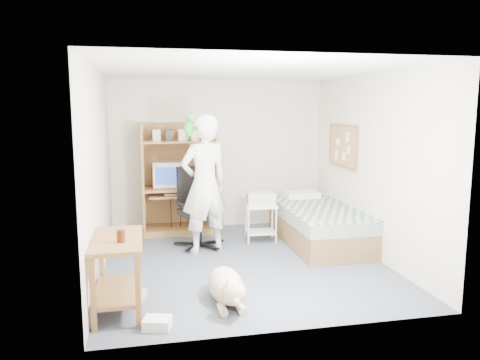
{
  "coord_description": "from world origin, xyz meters",
  "views": [
    {
      "loc": [
        -1.26,
        -5.87,
        2.03
      ],
      "look_at": [
        0.03,
        0.37,
        1.05
      ],
      "focal_mm": 35.0,
      "sensor_mm": 36.0,
      "label": 1
    }
  ],
  "objects_px": {
    "side_desk": "(118,263)",
    "dog": "(227,286)",
    "computer_hutch": "(179,183)",
    "person": "(205,185)",
    "bed": "(319,225)",
    "office_chair": "(198,218)",
    "printer_cart": "(261,217)"
  },
  "relations": [
    {
      "from": "side_desk",
      "to": "dog",
      "type": "relative_size",
      "value": 0.9
    },
    {
      "from": "computer_hutch",
      "to": "person",
      "type": "bearing_deg",
      "value": -77.46
    },
    {
      "from": "computer_hutch",
      "to": "dog",
      "type": "height_order",
      "value": "computer_hutch"
    },
    {
      "from": "bed",
      "to": "person",
      "type": "bearing_deg",
      "value": -177.78
    },
    {
      "from": "office_chair",
      "to": "printer_cart",
      "type": "height_order",
      "value": "office_chair"
    },
    {
      "from": "side_desk",
      "to": "dog",
      "type": "height_order",
      "value": "side_desk"
    },
    {
      "from": "dog",
      "to": "person",
      "type": "bearing_deg",
      "value": 88.98
    },
    {
      "from": "side_desk",
      "to": "person",
      "type": "bearing_deg",
      "value": 57.49
    },
    {
      "from": "bed",
      "to": "dog",
      "type": "distance_m",
      "value": 2.57
    },
    {
      "from": "computer_hutch",
      "to": "dog",
      "type": "distance_m",
      "value": 3.08
    },
    {
      "from": "office_chair",
      "to": "dog",
      "type": "bearing_deg",
      "value": -107.19
    },
    {
      "from": "computer_hutch",
      "to": "bed",
      "type": "relative_size",
      "value": 0.89
    },
    {
      "from": "office_chair",
      "to": "printer_cart",
      "type": "distance_m",
      "value": 0.98
    },
    {
      "from": "person",
      "to": "bed",
      "type": "bearing_deg",
      "value": 163.4
    },
    {
      "from": "bed",
      "to": "side_desk",
      "type": "distance_m",
      "value": 3.39
    },
    {
      "from": "dog",
      "to": "printer_cart",
      "type": "bearing_deg",
      "value": 66.46
    },
    {
      "from": "printer_cart",
      "to": "office_chair",
      "type": "bearing_deg",
      "value": -170.73
    },
    {
      "from": "dog",
      "to": "side_desk",
      "type": "bearing_deg",
      "value": 176.17
    },
    {
      "from": "office_chair",
      "to": "person",
      "type": "distance_m",
      "value": 0.64
    },
    {
      "from": "bed",
      "to": "person",
      "type": "xyz_separation_m",
      "value": [
        -1.74,
        -0.07,
        0.68
      ]
    },
    {
      "from": "office_chair",
      "to": "printer_cart",
      "type": "relative_size",
      "value": 2.04
    },
    {
      "from": "bed",
      "to": "office_chair",
      "type": "distance_m",
      "value": 1.83
    },
    {
      "from": "bed",
      "to": "printer_cart",
      "type": "distance_m",
      "value": 0.89
    },
    {
      "from": "bed",
      "to": "dog",
      "type": "bearing_deg",
      "value": -132.93
    },
    {
      "from": "office_chair",
      "to": "person",
      "type": "xyz_separation_m",
      "value": [
        0.07,
        -0.31,
        0.55
      ]
    },
    {
      "from": "person",
      "to": "office_chair",
      "type": "bearing_deg",
      "value": -96.01
    },
    {
      "from": "computer_hutch",
      "to": "side_desk",
      "type": "distance_m",
      "value": 3.08
    },
    {
      "from": "computer_hutch",
      "to": "dog",
      "type": "bearing_deg",
      "value": -85.15
    },
    {
      "from": "bed",
      "to": "dog",
      "type": "xyz_separation_m",
      "value": [
        -1.75,
        -1.88,
        -0.11
      ]
    },
    {
      "from": "bed",
      "to": "side_desk",
      "type": "bearing_deg",
      "value": -147.5
    },
    {
      "from": "computer_hutch",
      "to": "printer_cart",
      "type": "height_order",
      "value": "computer_hutch"
    },
    {
      "from": "person",
      "to": "printer_cart",
      "type": "distance_m",
      "value": 1.15
    }
  ]
}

